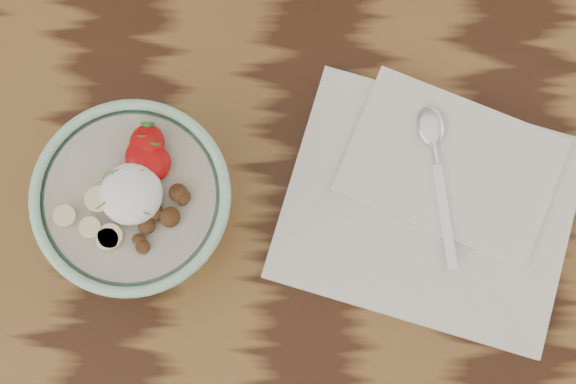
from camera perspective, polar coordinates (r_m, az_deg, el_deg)
The scene contains 4 objects.
table at distance 91.70cm, azimuth 1.49°, elevation -5.75°, with size 160.00×90.00×75.00cm.
breakfast_bowl at distance 78.18cm, azimuth -10.62°, elevation -0.78°, with size 18.55×18.55×12.70cm.
napkin at distance 83.95cm, azimuth 10.27°, elevation -0.54°, with size 33.84×29.85×1.78cm.
spoon at distance 83.66cm, azimuth 10.36°, elevation 3.09°, with size 4.60×17.25×0.90cm.
Camera 1 is at (-2.06, -8.28, 157.01)cm, focal length 50.00 mm.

